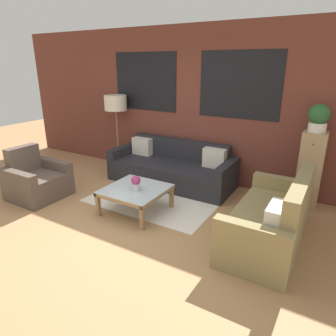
{
  "coord_description": "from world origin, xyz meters",
  "views": [
    {
      "loc": [
        2.55,
        -2.64,
        2.15
      ],
      "look_at": [
        0.23,
        1.28,
        0.55
      ],
      "focal_mm": 32.0,
      "sensor_mm": 36.0,
      "label": 1
    }
  ],
  "objects_px": {
    "couch_dark": "(172,169)",
    "potted_plant": "(319,118)",
    "settee_vintage": "(272,222)",
    "flower_vase": "(136,182)",
    "coffee_table": "(136,192)",
    "floor_lamp": "(116,105)",
    "drawer_cabinet": "(310,170)",
    "armchair_corner": "(37,181)"
  },
  "relations": [
    {
      "from": "coffee_table",
      "to": "potted_plant",
      "type": "relative_size",
      "value": 2.13
    },
    {
      "from": "armchair_corner",
      "to": "potted_plant",
      "type": "relative_size",
      "value": 2.06
    },
    {
      "from": "couch_dark",
      "to": "potted_plant",
      "type": "relative_size",
      "value": 5.72
    },
    {
      "from": "coffee_table",
      "to": "settee_vintage",
      "type": "bearing_deg",
      "value": 4.26
    },
    {
      "from": "coffee_table",
      "to": "flower_vase",
      "type": "xyz_separation_m",
      "value": [
        0.06,
        -0.06,
        0.19
      ]
    },
    {
      "from": "coffee_table",
      "to": "drawer_cabinet",
      "type": "xyz_separation_m",
      "value": [
        2.19,
        1.53,
        0.27
      ]
    },
    {
      "from": "couch_dark",
      "to": "drawer_cabinet",
      "type": "height_order",
      "value": "drawer_cabinet"
    },
    {
      "from": "armchair_corner",
      "to": "floor_lamp",
      "type": "xyz_separation_m",
      "value": [
        0.21,
        1.88,
        1.06
      ]
    },
    {
      "from": "potted_plant",
      "to": "flower_vase",
      "type": "distance_m",
      "value": 2.81
    },
    {
      "from": "couch_dark",
      "to": "floor_lamp",
      "type": "height_order",
      "value": "floor_lamp"
    },
    {
      "from": "potted_plant",
      "to": "floor_lamp",
      "type": "bearing_deg",
      "value": -179.28
    },
    {
      "from": "settee_vintage",
      "to": "flower_vase",
      "type": "relative_size",
      "value": 7.34
    },
    {
      "from": "floor_lamp",
      "to": "armchair_corner",
      "type": "bearing_deg",
      "value": -96.22
    },
    {
      "from": "floor_lamp",
      "to": "flower_vase",
      "type": "xyz_separation_m",
      "value": [
        1.61,
        -1.54,
        -0.83
      ]
    },
    {
      "from": "armchair_corner",
      "to": "drawer_cabinet",
      "type": "height_order",
      "value": "drawer_cabinet"
    },
    {
      "from": "settee_vintage",
      "to": "flower_vase",
      "type": "height_order",
      "value": "settee_vintage"
    },
    {
      "from": "floor_lamp",
      "to": "drawer_cabinet",
      "type": "bearing_deg",
      "value": 0.72
    },
    {
      "from": "couch_dark",
      "to": "floor_lamp",
      "type": "bearing_deg",
      "value": 172.61
    },
    {
      "from": "armchair_corner",
      "to": "floor_lamp",
      "type": "distance_m",
      "value": 2.17
    },
    {
      "from": "settee_vintage",
      "to": "potted_plant",
      "type": "relative_size",
      "value": 4.11
    },
    {
      "from": "drawer_cabinet",
      "to": "potted_plant",
      "type": "xyz_separation_m",
      "value": [
        0.0,
        0.0,
        0.81
      ]
    },
    {
      "from": "drawer_cabinet",
      "to": "flower_vase",
      "type": "height_order",
      "value": "drawer_cabinet"
    },
    {
      "from": "couch_dark",
      "to": "settee_vintage",
      "type": "distance_m",
      "value": 2.37
    },
    {
      "from": "settee_vintage",
      "to": "armchair_corner",
      "type": "relative_size",
      "value": 1.99
    },
    {
      "from": "settee_vintage",
      "to": "floor_lamp",
      "type": "height_order",
      "value": "floor_lamp"
    },
    {
      "from": "floor_lamp",
      "to": "settee_vintage",
      "type": "bearing_deg",
      "value": -20.82
    },
    {
      "from": "settee_vintage",
      "to": "coffee_table",
      "type": "relative_size",
      "value": 1.93
    },
    {
      "from": "floor_lamp",
      "to": "drawer_cabinet",
      "type": "height_order",
      "value": "floor_lamp"
    },
    {
      "from": "armchair_corner",
      "to": "drawer_cabinet",
      "type": "relative_size",
      "value": 0.7
    },
    {
      "from": "couch_dark",
      "to": "potted_plant",
      "type": "height_order",
      "value": "potted_plant"
    },
    {
      "from": "armchair_corner",
      "to": "coffee_table",
      "type": "relative_size",
      "value": 0.97
    },
    {
      "from": "couch_dark",
      "to": "potted_plant",
      "type": "bearing_deg",
      "value": 5.77
    },
    {
      "from": "settee_vintage",
      "to": "floor_lamp",
      "type": "relative_size",
      "value": 1.09
    },
    {
      "from": "settee_vintage",
      "to": "flower_vase",
      "type": "distance_m",
      "value": 1.92
    },
    {
      "from": "armchair_corner",
      "to": "potted_plant",
      "type": "xyz_separation_m",
      "value": [
        3.95,
        1.93,
        1.13
      ]
    },
    {
      "from": "coffee_table",
      "to": "drawer_cabinet",
      "type": "relative_size",
      "value": 0.73
    },
    {
      "from": "floor_lamp",
      "to": "flower_vase",
      "type": "distance_m",
      "value": 2.38
    },
    {
      "from": "armchair_corner",
      "to": "coffee_table",
      "type": "height_order",
      "value": "armchair_corner"
    },
    {
      "from": "coffee_table",
      "to": "flower_vase",
      "type": "distance_m",
      "value": 0.21
    },
    {
      "from": "armchair_corner",
      "to": "drawer_cabinet",
      "type": "xyz_separation_m",
      "value": [
        3.95,
        1.93,
        0.32
      ]
    },
    {
      "from": "couch_dark",
      "to": "coffee_table",
      "type": "relative_size",
      "value": 2.68
    },
    {
      "from": "armchair_corner",
      "to": "flower_vase",
      "type": "height_order",
      "value": "armchair_corner"
    }
  ]
}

